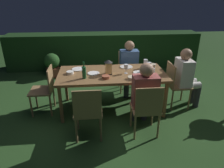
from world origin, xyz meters
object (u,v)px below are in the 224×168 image
at_px(chair_side_right_b, 128,69).
at_px(plate_d, 139,73).
at_px(plate_b, 94,73).
at_px(person_in_rust, 144,93).
at_px(wine_glass_b, 126,67).
at_px(potted_plant_by_hedge, 52,64).
at_px(chair_head_near, 45,88).
at_px(green_bottle_on_table, 84,72).
at_px(plate_a, 126,67).
at_px(plate_c, 78,69).
at_px(bowl_olives, 132,78).
at_px(bowl_salad, 70,72).
at_px(person_in_blue, 129,65).
at_px(lantern_centerpiece, 108,66).
at_px(chair_side_left_b, 146,108).
at_px(person_in_cream, 186,75).
at_px(bowl_dip, 152,65).
at_px(bowl_bread, 106,77).
at_px(dining_table, 112,76).
at_px(chair_head_far, 175,83).
at_px(wine_glass_c, 152,71).
at_px(wine_glass_d, 146,62).
at_px(chair_side_left_a, 88,111).
at_px(wine_glass_a, 149,65).

height_order(chair_side_right_b, plate_d, chair_side_right_b).
bearing_deg(plate_b, person_in_rust, -40.72).
xyz_separation_m(wine_glass_b, potted_plant_by_hedge, (-1.67, 1.89, -0.53)).
height_order(chair_head_near, plate_b, chair_head_near).
relative_size(green_bottle_on_table, wine_glass_b, 1.72).
bearing_deg(plate_a, plate_c, -177.44).
height_order(bowl_olives, bowl_salad, bowl_salad).
xyz_separation_m(person_in_blue, plate_d, (0.05, -0.72, 0.10)).
bearing_deg(bowl_salad, lantern_centerpiece, -5.89).
distance_m(chair_side_left_b, plate_b, 1.18).
bearing_deg(person_in_cream, bowl_dip, 156.64).
bearing_deg(bowl_bread, person_in_blue, 58.47).
xyz_separation_m(person_in_rust, chair_head_near, (-1.65, 0.67, -0.15)).
relative_size(chair_head_near, bowl_bread, 6.29).
height_order(dining_table, chair_side_right_b, chair_side_right_b).
xyz_separation_m(dining_table, chair_head_far, (1.22, 0.00, -0.20)).
height_order(wine_glass_c, plate_b, wine_glass_c).
distance_m(person_in_cream, chair_side_right_b, 1.31).
bearing_deg(chair_head_far, wine_glass_b, -177.51).
distance_m(chair_head_far, wine_glass_d, 0.70).
xyz_separation_m(chair_side_left_a, person_in_blue, (0.87, 1.53, 0.15)).
bearing_deg(person_in_cream, chair_side_left_a, -154.93).
distance_m(green_bottle_on_table, plate_d, 0.99).
bearing_deg(bowl_dip, plate_b, -166.94).
xyz_separation_m(green_bottle_on_table, plate_c, (-0.13, 0.45, -0.10)).
xyz_separation_m(chair_head_near, bowl_olives, (1.53, -0.32, 0.27)).
distance_m(plate_c, bowl_olives, 1.09).
bearing_deg(lantern_centerpiece, person_in_blue, 54.81).
bearing_deg(person_in_cream, wine_glass_a, 177.72).
bearing_deg(person_in_cream, chair_head_far, -180.00).
bearing_deg(bowl_olives, chair_head_near, 168.33).
height_order(bowl_dip, potted_plant_by_hedge, bowl_dip).
xyz_separation_m(chair_side_left_a, plate_a, (0.74, 1.15, 0.26)).
bearing_deg(wine_glass_d, plate_a, 168.50).
bearing_deg(lantern_centerpiece, wine_glass_a, 5.64).
relative_size(chair_side_left_a, chair_head_near, 1.00).
bearing_deg(wine_glass_a, chair_side_right_b, 106.71).
distance_m(wine_glass_a, bowl_olives, 0.52).
distance_m(plate_c, plate_d, 1.14).
height_order(chair_side_left_a, lantern_centerpiece, lantern_centerpiece).
xyz_separation_m(plate_c, bowl_olives, (0.94, -0.56, 0.02)).
bearing_deg(dining_table, chair_side_left_a, -116.76).
bearing_deg(person_in_blue, bowl_olives, -96.99).
height_order(person_in_blue, wine_glass_a, person_in_blue).
distance_m(chair_head_far, plate_a, 0.99).
height_order(lantern_centerpiece, bowl_dip, lantern_centerpiece).
relative_size(person_in_rust, plate_a, 4.69).
relative_size(dining_table, chair_side_left_b, 2.23).
relative_size(person_in_blue, wine_glass_d, 6.80).
bearing_deg(person_in_blue, chair_head_far, -40.59).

